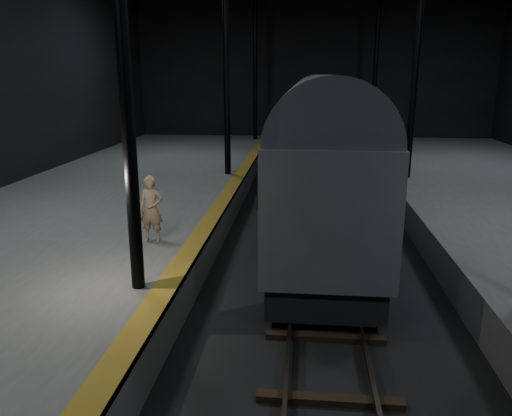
# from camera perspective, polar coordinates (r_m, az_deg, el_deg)

# --- Properties ---
(ground) EXTENTS (44.00, 44.00, 0.00)m
(ground) POSITION_cam_1_polar(r_m,az_deg,el_deg) (14.09, 7.32, -6.65)
(ground) COLOR black
(ground) RESTS_ON ground
(platform_left) EXTENTS (9.00, 43.80, 1.00)m
(platform_left) POSITION_cam_1_polar(r_m,az_deg,el_deg) (15.56, -21.46, -3.53)
(platform_left) COLOR #51514F
(platform_left) RESTS_ON ground
(tactile_strip) EXTENTS (0.50, 43.80, 0.01)m
(tactile_strip) POSITION_cam_1_polar(r_m,az_deg,el_deg) (14.01, -5.95, -2.36)
(tactile_strip) COLOR #816017
(tactile_strip) RESTS_ON platform_left
(track) EXTENTS (2.40, 43.00, 0.24)m
(track) POSITION_cam_1_polar(r_m,az_deg,el_deg) (14.06, 7.33, -6.39)
(track) COLOR #3F3328
(track) RESTS_ON ground
(train) EXTENTS (2.83, 18.89, 5.05)m
(train) POSITION_cam_1_polar(r_m,az_deg,el_deg) (18.70, 7.17, 7.67)
(train) COLOR #A6A8AE
(train) RESTS_ON ground
(woman) EXTENTS (0.66, 0.47, 1.72)m
(woman) POSITION_cam_1_polar(r_m,az_deg,el_deg) (12.95, -11.88, -0.12)
(woman) COLOR #9E8261
(woman) RESTS_ON platform_left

